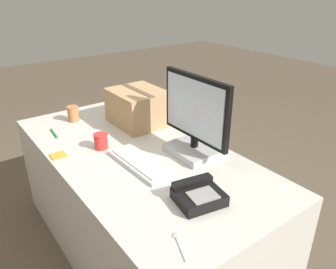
{
  "coord_description": "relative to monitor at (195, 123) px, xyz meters",
  "views": [
    {
      "loc": [
        1.47,
        -0.86,
        1.62
      ],
      "look_at": [
        0.18,
        0.09,
        0.87
      ],
      "focal_mm": 35.0,
      "sensor_mm": 36.0,
      "label": 1
    }
  ],
  "objects": [
    {
      "name": "spoon",
      "position": [
        0.51,
        -0.52,
        -0.19
      ],
      "size": [
        0.15,
        0.07,
        0.0
      ],
      "rotation": [
        0.0,
        0.0,
        2.77
      ],
      "color": "#B2B2B7",
      "rests_on": "office_desk"
    },
    {
      "name": "monitor",
      "position": [
        0.0,
        0.0,
        0.0
      ],
      "size": [
        0.5,
        0.25,
        0.46
      ],
      "color": "#B7B7B7",
      "rests_on": "office_desk"
    },
    {
      "name": "desk_phone",
      "position": [
        0.36,
        -0.28,
        -0.16
      ],
      "size": [
        0.21,
        0.24,
        0.08
      ],
      "rotation": [
        0.0,
        0.0,
        -0.19
      ],
      "color": "black",
      "rests_on": "office_desk"
    },
    {
      "name": "keyboard",
      "position": [
        -0.07,
        -0.32,
        -0.17
      ],
      "size": [
        0.44,
        0.16,
        0.03
      ],
      "rotation": [
        0.0,
        0.0,
        0.03
      ],
      "color": "silver",
      "rests_on": "office_desk"
    },
    {
      "name": "paper_cup_right",
      "position": [
        -0.37,
        -0.4,
        -0.14
      ],
      "size": [
        0.09,
        0.09,
        0.09
      ],
      "color": "red",
      "rests_on": "office_desk"
    },
    {
      "name": "sticky_note_pad",
      "position": [
        -0.43,
        -0.64,
        -0.18
      ],
      "size": [
        0.08,
        0.08,
        0.01
      ],
      "color": "gold",
      "rests_on": "office_desk"
    },
    {
      "name": "paper_cup_left",
      "position": [
        -0.87,
        -0.37,
        -0.13
      ],
      "size": [
        0.08,
        0.08,
        0.11
      ],
      "color": "#BC7547",
      "rests_on": "office_desk"
    },
    {
      "name": "cardboard_box",
      "position": [
        -0.57,
        -0.02,
        -0.07
      ],
      "size": [
        0.38,
        0.32,
        0.24
      ],
      "rotation": [
        0.0,
        0.0,
        -0.0
      ],
      "color": "tan",
      "rests_on": "office_desk"
    },
    {
      "name": "pen_marker",
      "position": [
        -0.74,
        -0.56,
        -0.18
      ],
      "size": [
        0.15,
        0.02,
        0.01
      ],
      "rotation": [
        0.0,
        0.0,
        3.06
      ],
      "color": "#198C33",
      "rests_on": "office_desk"
    },
    {
      "name": "office_desk",
      "position": [
        -0.22,
        -0.25,
        -0.55
      ],
      "size": [
        1.8,
        0.9,
        0.72
      ],
      "color": "beige",
      "rests_on": "ground_plane"
    },
    {
      "name": "ground_plane",
      "position": [
        -0.22,
        -0.25,
        -0.91
      ],
      "size": [
        12.0,
        12.0,
        0.0
      ],
      "primitive_type": "plane",
      "color": "brown"
    }
  ]
}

